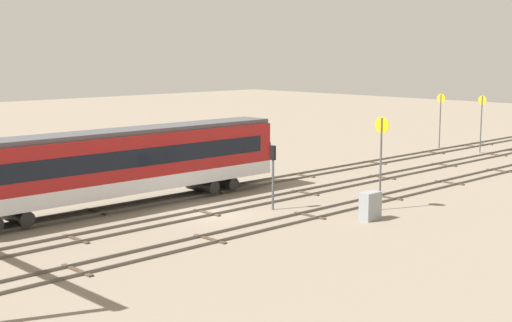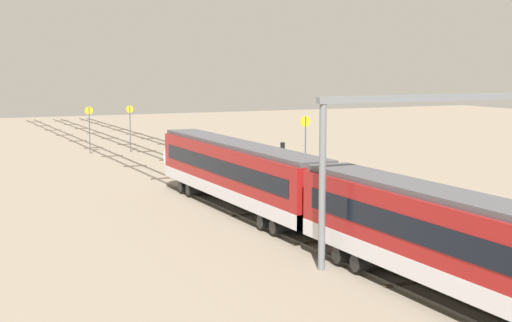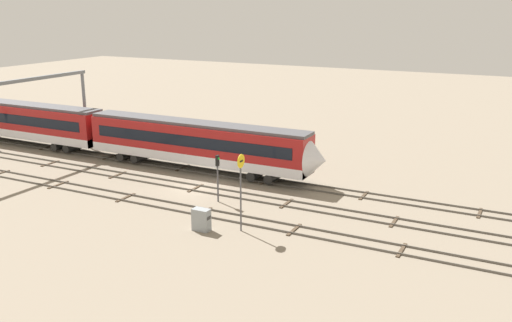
{
  "view_description": "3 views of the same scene",
  "coord_description": "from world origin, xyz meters",
  "px_view_note": "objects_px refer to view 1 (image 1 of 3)",
  "views": [
    {
      "loc": [
        -27.81,
        -33.01,
        9.78
      ],
      "look_at": [
        4.32,
        0.14,
        2.75
      ],
      "focal_mm": 50.8,
      "sensor_mm": 36.0,
      "label": 1
    },
    {
      "loc": [
        -53.36,
        26.43,
        10.56
      ],
      "look_at": [
        -0.2,
        2.09,
        3.14
      ],
      "focal_mm": 54.41,
      "sensor_mm": 36.0,
      "label": 2
    },
    {
      "loc": [
        26.56,
        -40.14,
        15.89
      ],
      "look_at": [
        4.74,
        2.74,
        2.49
      ],
      "focal_mm": 39.27,
      "sensor_mm": 36.0,
      "label": 3
    }
  ],
  "objects_px": {
    "speed_sign_mid_trackside": "(381,149)",
    "relay_cabinet": "(370,206)",
    "speed_sign_near_foreground": "(481,117)",
    "signal_light_trackside_departure": "(273,167)",
    "speed_sign_far_trackside": "(440,113)"
  },
  "relations": [
    {
      "from": "signal_light_trackside_departure",
      "to": "relay_cabinet",
      "type": "xyz_separation_m",
      "value": [
        2.09,
        -5.91,
        -1.83
      ]
    },
    {
      "from": "speed_sign_mid_trackside",
      "to": "signal_light_trackside_departure",
      "type": "height_order",
      "value": "speed_sign_mid_trackside"
    },
    {
      "from": "speed_sign_mid_trackside",
      "to": "signal_light_trackside_departure",
      "type": "xyz_separation_m",
      "value": [
        -4.72,
        4.67,
        -1.15
      ]
    },
    {
      "from": "speed_sign_mid_trackside",
      "to": "speed_sign_far_trackside",
      "type": "xyz_separation_m",
      "value": [
        28.31,
        13.35,
        -0.26
      ]
    },
    {
      "from": "relay_cabinet",
      "to": "speed_sign_mid_trackside",
      "type": "bearing_deg",
      "value": 25.22
    },
    {
      "from": "speed_sign_mid_trackside",
      "to": "speed_sign_far_trackside",
      "type": "distance_m",
      "value": 31.31
    },
    {
      "from": "speed_sign_near_foreground",
      "to": "relay_cabinet",
      "type": "relative_size",
      "value": 3.33
    },
    {
      "from": "speed_sign_near_foreground",
      "to": "speed_sign_far_trackside",
      "type": "distance_m",
      "value": 4.78
    },
    {
      "from": "speed_sign_mid_trackside",
      "to": "relay_cabinet",
      "type": "distance_m",
      "value": 4.16
    },
    {
      "from": "speed_sign_mid_trackside",
      "to": "relay_cabinet",
      "type": "bearing_deg",
      "value": -154.78
    },
    {
      "from": "signal_light_trackside_departure",
      "to": "relay_cabinet",
      "type": "relative_size",
      "value": 2.43
    },
    {
      "from": "speed_sign_near_foreground",
      "to": "speed_sign_far_trackside",
      "type": "relative_size",
      "value": 1.0
    },
    {
      "from": "speed_sign_near_foreground",
      "to": "speed_sign_mid_trackside",
      "type": "xyz_separation_m",
      "value": [
        -27.93,
        -8.59,
        0.32
      ]
    },
    {
      "from": "speed_sign_far_trackside",
      "to": "relay_cabinet",
      "type": "height_order",
      "value": "speed_sign_far_trackside"
    },
    {
      "from": "relay_cabinet",
      "to": "speed_sign_far_trackside",
      "type": "bearing_deg",
      "value": 25.25
    }
  ]
}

